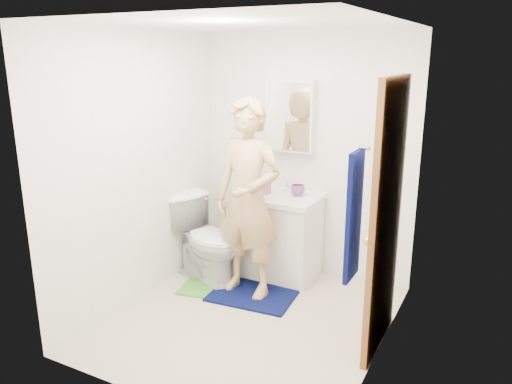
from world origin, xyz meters
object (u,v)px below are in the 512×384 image
Objects in this scene: vanity_cabinet at (279,238)px; towel at (354,216)px; medicine_cabinet at (290,116)px; toilet at (207,239)px; toothbrush_cup at (298,190)px; soap_dispenser at (265,185)px; man at (248,199)px.

vanity_cabinet is 2.08m from towel.
medicine_cabinet is 0.83× the size of toilet.
soap_dispenser is at bearing -163.69° from toothbrush_cup.
soap_dispenser is 0.32m from toothbrush_cup.
toilet is at bearing 148.75° from towel.
man reaches higher than toothbrush_cup.
toilet is at bearing 174.06° from man.
soap_dispenser is 0.48m from man.
vanity_cabinet is at bearing -158.27° from toothbrush_cup.
man is (-0.08, -0.73, -0.67)m from medicine_cabinet.
towel is 5.89× the size of toothbrush_cup.
medicine_cabinet is at bearing 135.92° from toothbrush_cup.
toilet is 0.46× the size of man.
soap_dispenser is (-0.14, -0.02, 0.54)m from vanity_cabinet.
medicine_cabinet is at bearing 88.29° from man.
medicine_cabinet reaches higher than towel.
toothbrush_cup is (0.31, 0.09, -0.04)m from soap_dispenser.
towel is at bearing -33.39° from man.
towel is 1.63m from man.
toilet is at bearing -146.11° from vanity_cabinet.
toothbrush_cup is at bearing 123.22° from towel.
towel is at bearing -101.87° from toilet.
medicine_cabinet is at bearing -24.35° from toilet.
toothbrush_cup is 0.07× the size of man.
towel is at bearing -51.53° from vanity_cabinet.
man is (0.52, -0.10, 0.51)m from toilet.
towel is (1.18, -1.71, -0.35)m from medicine_cabinet.
toilet is at bearing -140.33° from soap_dispenser.
man reaches higher than vanity_cabinet.
man is at bearing -96.30° from medicine_cabinet.
vanity_cabinet is 4.24× the size of soap_dispenser.
towel is 1.89m from toothbrush_cup.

